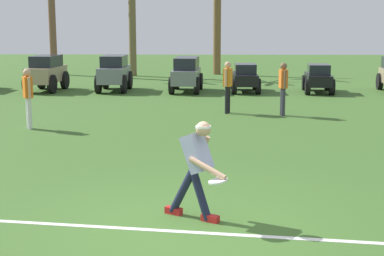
# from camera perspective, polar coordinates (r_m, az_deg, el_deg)

# --- Properties ---
(ground_plane) EXTENTS (80.00, 80.00, 0.00)m
(ground_plane) POSITION_cam_1_polar(r_m,az_deg,el_deg) (8.12, -0.67, -9.69)
(ground_plane) COLOR #3B6126
(field_line_paint) EXTENTS (19.29, 2.73, 0.01)m
(field_line_paint) POSITION_cam_1_polar(r_m,az_deg,el_deg) (7.98, -0.71, -10.03)
(field_line_paint) COLOR white
(field_line_paint) RESTS_ON ground_plane
(frisbee_thrower) EXTENTS (0.90, 0.79, 1.42)m
(frisbee_thrower) POSITION_cam_1_polar(r_m,az_deg,el_deg) (8.25, 0.46, -3.55)
(frisbee_thrower) COLOR #191E38
(frisbee_thrower) RESTS_ON ground_plane
(frisbee_in_flight) EXTENTS (0.28, 0.28, 0.08)m
(frisbee_in_flight) POSITION_cam_1_polar(r_m,az_deg,el_deg) (7.89, 2.54, -5.14)
(frisbee_in_flight) COLOR white
(teammate_near_sideline) EXTENTS (0.23, 0.50, 1.56)m
(teammate_near_sideline) POSITION_cam_1_polar(r_m,az_deg,el_deg) (17.43, 8.83, 4.25)
(teammate_near_sideline) COLOR #33333D
(teammate_near_sideline) RESTS_ON ground_plane
(teammate_midfield) EXTENTS (0.30, 0.49, 1.56)m
(teammate_midfield) POSITION_cam_1_polar(r_m,az_deg,el_deg) (17.71, 3.48, 4.45)
(teammate_midfield) COLOR black
(teammate_midfield) RESTS_ON ground_plane
(teammate_deep) EXTENTS (0.34, 0.47, 1.56)m
(teammate_deep) POSITION_cam_1_polar(r_m,az_deg,el_deg) (15.70, -15.63, 3.30)
(teammate_deep) COLOR silver
(teammate_deep) RESTS_ON ground_plane
(parked_car_slot_b) EXTENTS (1.32, 2.42, 1.40)m
(parked_car_slot_b) POSITION_cam_1_polar(r_m,az_deg,el_deg) (24.01, -13.94, 5.27)
(parked_car_slot_b) COLOR #998466
(parked_car_slot_b) RESTS_ON ground_plane
(parked_car_slot_c) EXTENTS (1.18, 2.36, 1.40)m
(parked_car_slot_c) POSITION_cam_1_polar(r_m,az_deg,el_deg) (23.53, -7.55, 5.39)
(parked_car_slot_c) COLOR slate
(parked_car_slot_c) RESTS_ON ground_plane
(parked_car_slot_d) EXTENTS (1.28, 2.45, 1.34)m
(parked_car_slot_d) POSITION_cam_1_polar(r_m,az_deg,el_deg) (23.13, -0.54, 5.34)
(parked_car_slot_d) COLOR slate
(parked_car_slot_d) RESTS_ON ground_plane
(parked_car_slot_e) EXTENTS (1.09, 2.20, 1.10)m
(parked_car_slot_e) POSITION_cam_1_polar(r_m,az_deg,el_deg) (23.13, 5.18, 4.91)
(parked_car_slot_e) COLOR black
(parked_car_slot_e) RESTS_ON ground_plane
(parked_car_slot_f) EXTENTS (1.25, 2.27, 1.10)m
(parked_car_slot_f) POSITION_cam_1_polar(r_m,az_deg,el_deg) (23.32, 12.13, 4.76)
(parked_car_slot_f) COLOR black
(parked_car_slot_f) RESTS_ON ground_plane
(palm_tree_right_of_centre) EXTENTS (3.25, 3.49, 5.01)m
(palm_tree_right_of_centre) POSITION_cam_1_polar(r_m,az_deg,el_deg) (30.45, 2.48, 10.76)
(palm_tree_right_of_centre) COLOR brown
(palm_tree_right_of_centre) RESTS_ON ground_plane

